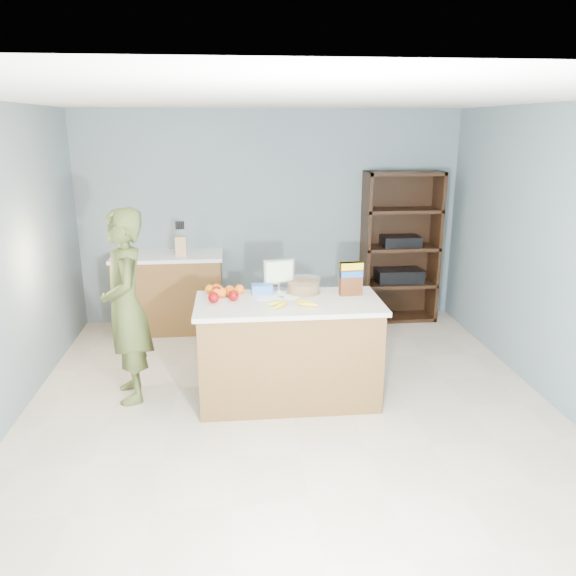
{
  "coord_description": "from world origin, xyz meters",
  "views": [
    {
      "loc": [
        -0.44,
        -4.15,
        2.32
      ],
      "look_at": [
        0.0,
        0.35,
        1.0
      ],
      "focal_mm": 35.0,
      "sensor_mm": 36.0,
      "label": 1
    }
  ],
  "objects": [
    {
      "name": "salad_bowl",
      "position": [
        0.16,
        0.54,
        0.96
      ],
      "size": [
        0.3,
        0.3,
        0.13
      ],
      "color": "#267219",
      "rests_on": "counter_peninsula"
    },
    {
      "name": "bananas",
      "position": [
        0.02,
        0.16,
        0.92
      ],
      "size": [
        0.42,
        0.2,
        0.04
      ],
      "color": "yellow",
      "rests_on": "counter_peninsula"
    },
    {
      "name": "apples",
      "position": [
        -0.56,
        0.38,
        0.95
      ],
      "size": [
        0.26,
        0.26,
        0.09
      ],
      "color": "#870406",
      "rests_on": "counter_peninsula"
    },
    {
      "name": "counter_peninsula",
      "position": [
        0.0,
        0.3,
        0.42
      ],
      "size": [
        1.56,
        0.76,
        0.9
      ],
      "color": "brown",
      "rests_on": "ground"
    },
    {
      "name": "back_cabinet",
      "position": [
        -1.2,
        2.2,
        0.45
      ],
      "size": [
        1.24,
        0.62,
        0.9
      ],
      "color": "brown",
      "rests_on": "ground"
    },
    {
      "name": "oranges",
      "position": [
        -0.54,
        0.52,
        0.94
      ],
      "size": [
        0.34,
        0.22,
        0.08
      ],
      "color": "orange",
      "rests_on": "counter_peninsula"
    },
    {
      "name": "blue_carton",
      "position": [
        -0.21,
        0.55,
        0.94
      ],
      "size": [
        0.18,
        0.13,
        0.08
      ],
      "primitive_type": "cube",
      "rotation": [
        0.0,
        0.0,
        0.04
      ],
      "color": "blue",
      "rests_on": "counter_peninsula"
    },
    {
      "name": "floor",
      "position": [
        0.0,
        0.0,
        0.0
      ],
      "size": [
        4.5,
        5.0,
        0.02
      ],
      "primitive_type": "cube",
      "color": "beige",
      "rests_on": "ground"
    },
    {
      "name": "cereal_box",
      "position": [
        0.55,
        0.42,
        1.07
      ],
      "size": [
        0.2,
        0.09,
        0.29
      ],
      "color": "#592B14",
      "rests_on": "counter_peninsula"
    },
    {
      "name": "envelopes",
      "position": [
        -0.07,
        0.41,
        0.9
      ],
      "size": [
        0.38,
        0.22,
        0.0
      ],
      "color": "white",
      "rests_on": "counter_peninsula"
    },
    {
      "name": "knife_block",
      "position": [
        -1.04,
        2.11,
        1.02
      ],
      "size": [
        0.12,
        0.1,
        0.31
      ],
      "color": "tan",
      "rests_on": "back_cabinet"
    },
    {
      "name": "tv",
      "position": [
        -0.05,
        0.64,
        1.06
      ],
      "size": [
        0.28,
        0.12,
        0.28
      ],
      "color": "silver",
      "rests_on": "counter_peninsula"
    },
    {
      "name": "walls",
      "position": [
        0.0,
        0.0,
        1.65
      ],
      "size": [
        4.52,
        5.02,
        2.51
      ],
      "color": "slate",
      "rests_on": "ground"
    },
    {
      "name": "shelving_unit",
      "position": [
        1.55,
        2.35,
        0.86
      ],
      "size": [
        0.9,
        0.4,
        1.8
      ],
      "color": "black",
      "rests_on": "ground"
    },
    {
      "name": "person",
      "position": [
        -1.37,
        0.48,
        0.84
      ],
      "size": [
        0.55,
        0.69,
        1.67
      ],
      "primitive_type": "imported",
      "rotation": [
        0.0,
        0.0,
        -1.3
      ],
      "color": "#475325",
      "rests_on": "ground"
    }
  ]
}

